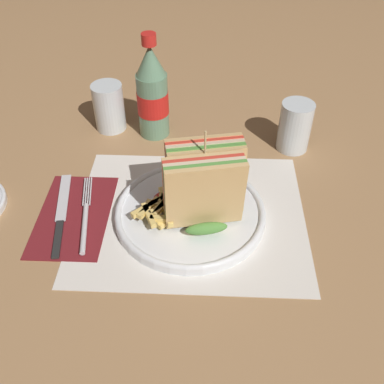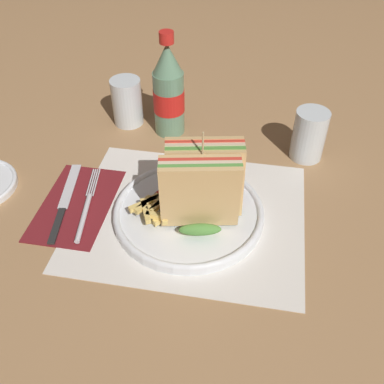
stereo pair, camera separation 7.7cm
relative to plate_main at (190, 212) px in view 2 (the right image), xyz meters
name	(u,v)px [view 2 (the right image)]	position (x,y,z in m)	size (l,w,h in m)	color
ground_plane	(191,206)	(0.00, 0.03, -0.01)	(4.00, 4.00, 0.00)	#9E754C
placemat	(191,215)	(0.00, 0.00, -0.01)	(0.40, 0.33, 0.00)	silver
plate_main	(190,212)	(0.00, 0.00, 0.00)	(0.26, 0.26, 0.02)	white
club_sandwich	(202,186)	(0.02, -0.01, 0.07)	(0.14, 0.12, 0.17)	tan
fries_pile	(162,204)	(-0.05, -0.01, 0.02)	(0.10, 0.10, 0.02)	#E5C166
ketchup_blob	(166,196)	(-0.05, 0.01, 0.02)	(0.04, 0.04, 0.02)	maroon
napkin	(77,204)	(-0.21, -0.01, -0.01)	(0.12, 0.21, 0.00)	maroon
fork	(86,210)	(-0.18, -0.02, 0.00)	(0.04, 0.19, 0.01)	silver
knife	(65,202)	(-0.23, -0.01, 0.00)	(0.05, 0.20, 0.00)	black
coke_bottle_near	(169,92)	(-0.09, 0.25, 0.08)	(0.07, 0.07, 0.22)	slate
glass_near	(309,135)	(0.20, 0.21, 0.04)	(0.07, 0.07, 0.10)	silver
glass_far	(127,104)	(-0.19, 0.27, 0.03)	(0.07, 0.07, 0.10)	silver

